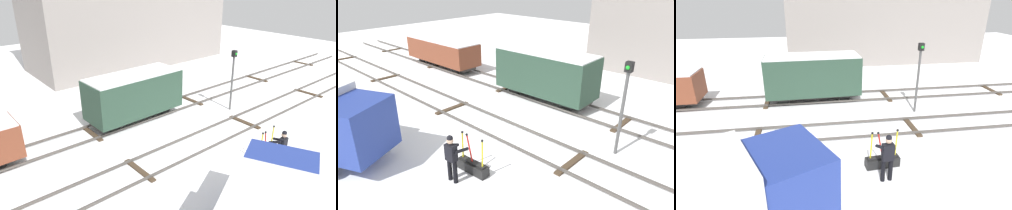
{
  "view_description": "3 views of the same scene",
  "coord_description": "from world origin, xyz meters",
  "views": [
    {
      "loc": [
        -9.57,
        -9.03,
        7.54
      ],
      "look_at": [
        0.24,
        2.64,
        1.1
      ],
      "focal_mm": 33.18,
      "sensor_mm": 36.0,
      "label": 1
    },
    {
      "loc": [
        8.12,
        -8.36,
        6.34
      ],
      "look_at": [
        -0.02,
        0.28,
        1.16
      ],
      "focal_mm": 32.51,
      "sensor_mm": 36.0,
      "label": 2
    },
    {
      "loc": [
        -1.32,
        -10.67,
        5.79
      ],
      "look_at": [
        0.46,
        1.03,
        0.9
      ],
      "focal_mm": 28.8,
      "sensor_mm": 36.0,
      "label": 3
    }
  ],
  "objects": [
    {
      "name": "apartment_building",
      "position": [
        6.03,
        14.86,
        5.26
      ],
      "size": [
        17.5,
        6.89,
        10.51
      ],
      "color": "gray",
      "rests_on": "ground_plane"
    },
    {
      "name": "track_siding_near",
      "position": [
        0.0,
        4.2,
        0.11
      ],
      "size": [
        44.0,
        1.94,
        0.18
      ],
      "color": "#4C4742",
      "rests_on": "ground_plane"
    },
    {
      "name": "freight_car_back_track",
      "position": [
        -0.84,
        4.2,
        1.51
      ],
      "size": [
        5.31,
        2.22,
        2.66
      ],
      "rotation": [
        0.0,
        0.0,
        0.03
      ],
      "color": "#2D2B28",
      "rests_on": "ground_plane"
    },
    {
      "name": "ground_plane",
      "position": [
        0.0,
        0.0,
        0.0
      ],
      "size": [
        60.0,
        60.0,
        0.0
      ],
      "primitive_type": "plane",
      "color": "white"
    },
    {
      "name": "track_main_line",
      "position": [
        0.0,
        0.0,
        0.11
      ],
      "size": [
        44.0,
        1.94,
        0.18
      ],
      "color": "#4C4742",
      "rests_on": "ground_plane"
    },
    {
      "name": "switch_lever_frame",
      "position": [
        1.28,
        -2.77,
        0.25
      ],
      "size": [
        1.26,
        0.45,
        1.45
      ],
      "rotation": [
        0.0,
        0.0,
        0.07
      ],
      "color": "black",
      "rests_on": "ground_plane"
    },
    {
      "name": "signal_post",
      "position": [
        4.35,
        1.72,
        2.22
      ],
      "size": [
        0.24,
        0.32,
        3.6
      ],
      "color": "#4C4C4C",
      "rests_on": "ground_plane"
    },
    {
      "name": "rail_worker",
      "position": [
        1.19,
        -3.53,
        0.96
      ],
      "size": [
        0.57,
        0.69,
        1.72
      ],
      "rotation": [
        0.0,
        0.0,
        0.07
      ],
      "color": "black",
      "rests_on": "ground_plane"
    }
  ]
}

